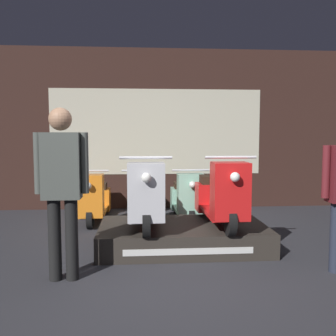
{
  "coord_description": "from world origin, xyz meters",
  "views": [
    {
      "loc": [
        -0.34,
        -3.58,
        1.49
      ],
      "look_at": [
        0.09,
        2.09,
        0.98
      ],
      "focal_mm": 40.0,
      "sensor_mm": 36.0,
      "label": 1
    }
  ],
  "objects_px": {
    "scooter_display_right": "(220,196)",
    "scooter_backrow_1": "(141,199)",
    "scooter_backrow_0": "(94,199)",
    "scooter_backrow_2": "(186,198)",
    "scooter_display_left": "(145,197)",
    "person_left_browsing": "(62,181)"
  },
  "relations": [
    {
      "from": "scooter_display_left",
      "to": "person_left_browsing",
      "type": "relative_size",
      "value": 0.91
    },
    {
      "from": "scooter_backrow_1",
      "to": "scooter_backrow_0",
      "type": "bearing_deg",
      "value": 180.0
    },
    {
      "from": "scooter_backrow_0",
      "to": "scooter_backrow_1",
      "type": "xyz_separation_m",
      "value": [
        0.8,
        0.0,
        0.0
      ]
    },
    {
      "from": "scooter_display_right",
      "to": "scooter_backrow_0",
      "type": "height_order",
      "value": "scooter_display_right"
    },
    {
      "from": "scooter_backrow_1",
      "to": "scooter_backrow_2",
      "type": "height_order",
      "value": "same"
    },
    {
      "from": "scooter_display_left",
      "to": "scooter_display_right",
      "type": "distance_m",
      "value": 0.98
    },
    {
      "from": "scooter_backrow_2",
      "to": "scooter_backrow_0",
      "type": "bearing_deg",
      "value": 180.0
    },
    {
      "from": "scooter_backrow_1",
      "to": "person_left_browsing",
      "type": "xyz_separation_m",
      "value": [
        -0.8,
        -2.66,
        0.65
      ]
    },
    {
      "from": "person_left_browsing",
      "to": "scooter_display_right",
      "type": "bearing_deg",
      "value": 28.15
    },
    {
      "from": "scooter_backrow_0",
      "to": "scooter_backrow_2",
      "type": "bearing_deg",
      "value": 0.0
    },
    {
      "from": "scooter_display_right",
      "to": "scooter_backrow_1",
      "type": "relative_size",
      "value": 1.0
    },
    {
      "from": "scooter_backrow_0",
      "to": "scooter_backrow_1",
      "type": "relative_size",
      "value": 1.0
    },
    {
      "from": "scooter_display_right",
      "to": "scooter_backrow_2",
      "type": "height_order",
      "value": "scooter_display_right"
    },
    {
      "from": "scooter_backrow_2",
      "to": "scooter_display_left",
      "type": "bearing_deg",
      "value": -114.01
    },
    {
      "from": "scooter_backrow_0",
      "to": "scooter_backrow_2",
      "type": "distance_m",
      "value": 1.61
    },
    {
      "from": "scooter_backrow_0",
      "to": "scooter_display_right",
      "type": "bearing_deg",
      "value": -42.27
    },
    {
      "from": "scooter_display_right",
      "to": "scooter_backrow_1",
      "type": "xyz_separation_m",
      "value": [
        -1.04,
        1.68,
        -0.31
      ]
    },
    {
      "from": "scooter_backrow_0",
      "to": "scooter_backrow_1",
      "type": "height_order",
      "value": "same"
    },
    {
      "from": "scooter_display_left",
      "to": "scooter_backrow_0",
      "type": "relative_size",
      "value": 1.0
    },
    {
      "from": "scooter_display_right",
      "to": "scooter_backrow_2",
      "type": "distance_m",
      "value": 1.72
    },
    {
      "from": "scooter_display_right",
      "to": "scooter_backrow_1",
      "type": "bearing_deg",
      "value": 121.82
    },
    {
      "from": "scooter_display_right",
      "to": "scooter_backrow_0",
      "type": "xyz_separation_m",
      "value": [
        -1.84,
        1.68,
        -0.31
      ]
    }
  ]
}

